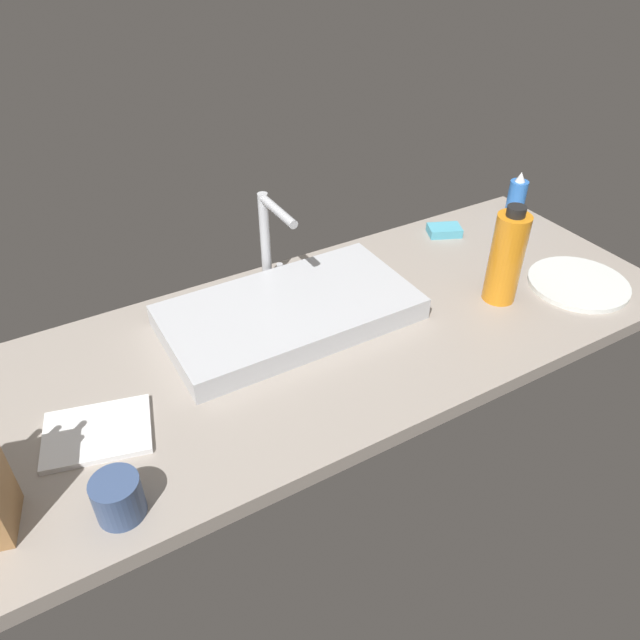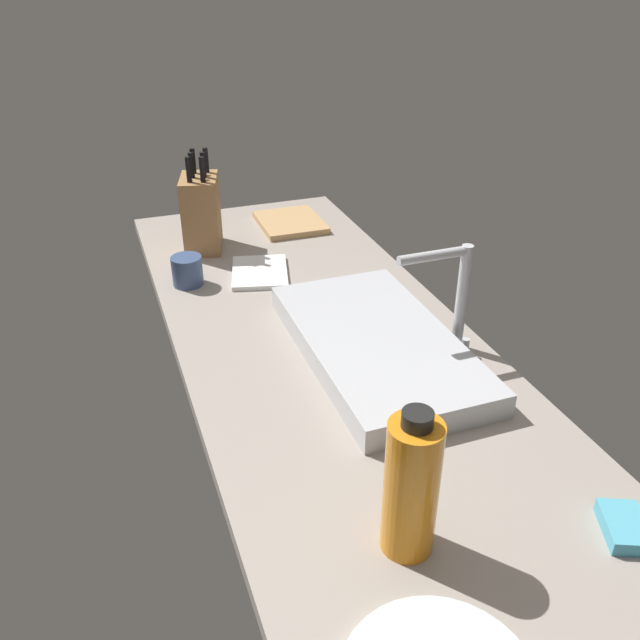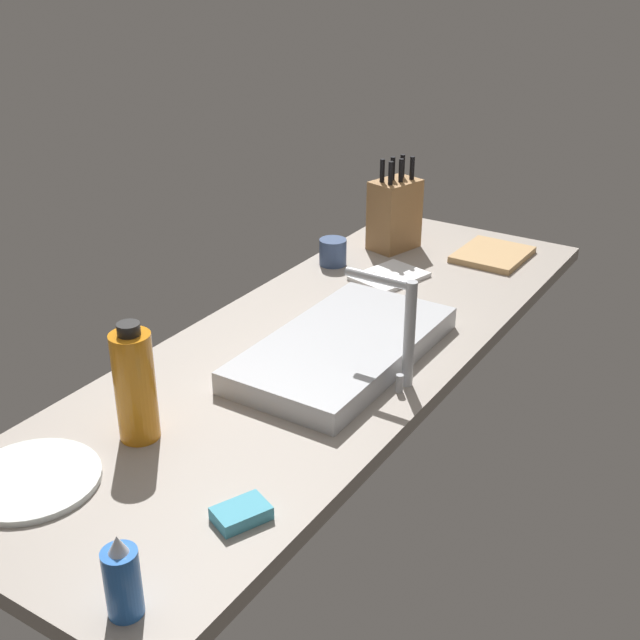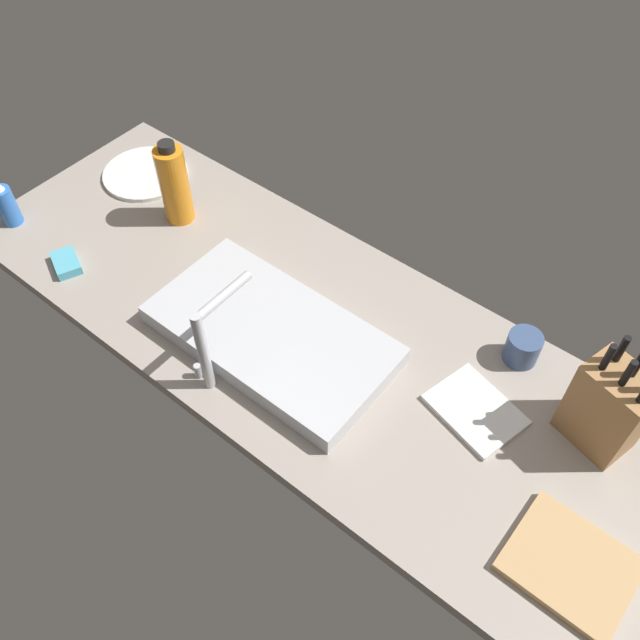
% 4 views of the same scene
% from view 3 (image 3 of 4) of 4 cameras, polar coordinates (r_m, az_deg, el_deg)
% --- Properties ---
extents(countertop_slab, '(1.87, 0.64, 0.04)m').
position_cam_3_polar(countertop_slab, '(1.93, 0.33, -2.00)').
color(countertop_slab, gray).
rests_on(countertop_slab, ground).
extents(sink_basin, '(0.56, 0.30, 0.05)m').
position_cam_3_polar(sink_basin, '(1.84, 1.63, -1.96)').
color(sink_basin, '#B7BABF').
rests_on(sink_basin, countertop_slab).
extents(faucet, '(0.06, 0.16, 0.24)m').
position_cam_3_polar(faucet, '(1.70, 5.57, -0.06)').
color(faucet, '#B7BABF').
rests_on(faucet, countertop_slab).
extents(knife_block, '(0.16, 0.13, 0.28)m').
position_cam_3_polar(knife_block, '(2.47, 5.19, 7.36)').
color(knife_block, '#9E7042').
rests_on(knife_block, countertop_slab).
extents(cutting_board, '(0.22, 0.19, 0.02)m').
position_cam_3_polar(cutting_board, '(2.47, 11.88, 4.47)').
color(cutting_board, tan).
rests_on(cutting_board, countertop_slab).
extents(soap_bottle, '(0.05, 0.05, 0.14)m').
position_cam_3_polar(soap_bottle, '(1.23, -13.54, -17.13)').
color(soap_bottle, blue).
rests_on(soap_bottle, countertop_slab).
extents(water_bottle, '(0.08, 0.08, 0.24)m').
position_cam_3_polar(water_bottle, '(1.56, -12.71, -4.43)').
color(water_bottle, orange).
rests_on(water_bottle, countertop_slab).
extents(dinner_plate, '(0.24, 0.24, 0.01)m').
position_cam_3_polar(dinner_plate, '(1.55, -19.38, -10.40)').
color(dinner_plate, silver).
rests_on(dinner_plate, countertop_slab).
extents(dish_towel, '(0.22, 0.19, 0.01)m').
position_cam_3_polar(dish_towel, '(2.27, 4.83, 3.03)').
color(dish_towel, white).
rests_on(dish_towel, countertop_slab).
extents(coffee_mug, '(0.08, 0.08, 0.08)m').
position_cam_3_polar(coffee_mug, '(2.35, 0.90, 4.74)').
color(coffee_mug, '#384C75').
rests_on(coffee_mug, countertop_slab).
extents(dish_sponge, '(0.11, 0.09, 0.02)m').
position_cam_3_polar(dish_sponge, '(1.39, -5.48, -13.21)').
color(dish_sponge, '#4CA3BC').
rests_on(dish_sponge, countertop_slab).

